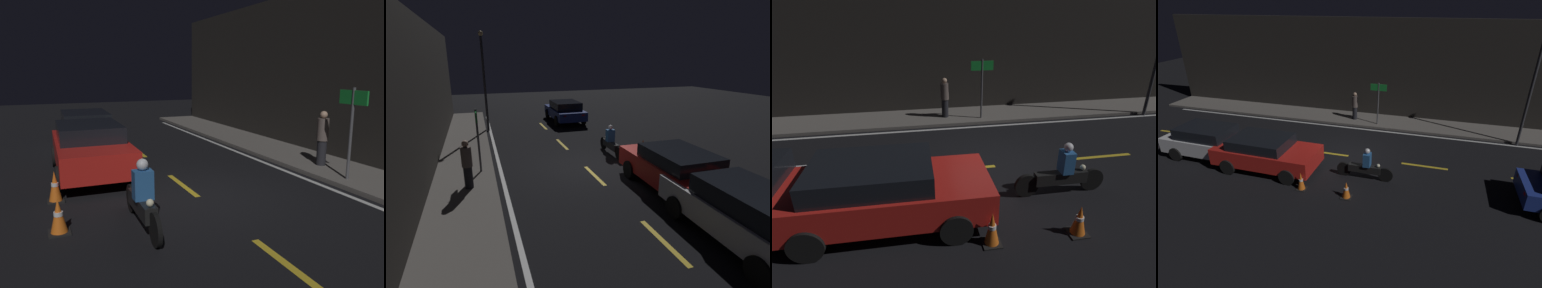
% 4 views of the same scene
% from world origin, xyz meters
% --- Properties ---
extents(ground_plane, '(56.00, 56.00, 0.00)m').
position_xyz_m(ground_plane, '(0.00, 0.00, 0.00)').
color(ground_plane, black).
extents(raised_curb, '(28.00, 2.14, 0.12)m').
position_xyz_m(raised_curb, '(0.00, 4.66, 0.06)').
color(raised_curb, '#605B56').
rests_on(raised_curb, ground).
extents(lane_dash_a, '(2.00, 0.14, 0.01)m').
position_xyz_m(lane_dash_a, '(-10.00, 0.00, 0.00)').
color(lane_dash_a, gold).
rests_on(lane_dash_a, ground).
extents(lane_dash_b, '(2.00, 0.14, 0.01)m').
position_xyz_m(lane_dash_b, '(-5.50, 0.00, 0.00)').
color(lane_dash_b, gold).
rests_on(lane_dash_b, ground).
extents(lane_dash_c, '(2.00, 0.14, 0.01)m').
position_xyz_m(lane_dash_c, '(-1.00, 0.00, 0.00)').
color(lane_dash_c, gold).
rests_on(lane_dash_c, ground).
extents(lane_dash_d, '(2.00, 0.14, 0.01)m').
position_xyz_m(lane_dash_d, '(3.50, 0.00, 0.00)').
color(lane_dash_d, gold).
rests_on(lane_dash_d, ground).
extents(lane_solid_kerb, '(25.20, 0.14, 0.01)m').
position_xyz_m(lane_solid_kerb, '(0.00, 3.34, 0.00)').
color(lane_solid_kerb, silver).
rests_on(lane_solid_kerb, ground).
extents(sedan_white, '(4.44, 1.95, 1.47)m').
position_xyz_m(sedan_white, '(-6.06, -1.76, 0.79)').
color(sedan_white, silver).
rests_on(sedan_white, ground).
extents(taxi_red, '(4.45, 2.09, 1.45)m').
position_xyz_m(taxi_red, '(-3.05, -2.03, 0.79)').
color(taxi_red, red).
rests_on(taxi_red, ground).
extents(motorcycle, '(2.34, 0.36, 1.37)m').
position_xyz_m(motorcycle, '(1.19, -1.68, 0.55)').
color(motorcycle, black).
rests_on(motorcycle, ground).
extents(traffic_cone_near, '(0.38, 0.38, 0.72)m').
position_xyz_m(traffic_cone_near, '(-0.97, -3.13, 0.35)').
color(traffic_cone_near, black).
rests_on(traffic_cone_near, ground).
extents(traffic_cone_mid, '(0.40, 0.40, 0.67)m').
position_xyz_m(traffic_cone_mid, '(0.85, -3.17, 0.33)').
color(traffic_cone_mid, black).
rests_on(traffic_cone_mid, ground).
extents(pedestrian, '(0.34, 0.34, 1.64)m').
position_xyz_m(pedestrian, '(-0.92, 4.49, 0.96)').
color(pedestrian, black).
rests_on(pedestrian, raised_curb).
extents(shop_sign, '(0.90, 0.08, 2.40)m').
position_xyz_m(shop_sign, '(0.55, 4.07, 1.81)').
color(shop_sign, '#4C4C51').
rests_on(shop_sign, raised_curb).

